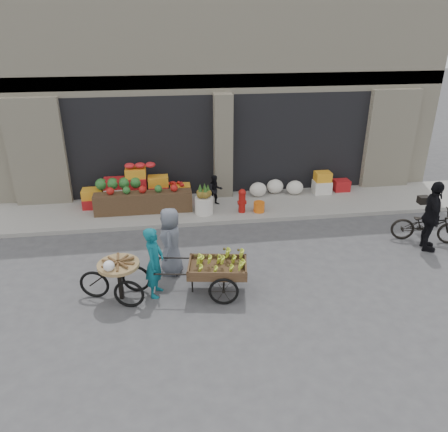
{
  "coord_description": "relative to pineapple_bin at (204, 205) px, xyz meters",
  "views": [
    {
      "loc": [
        -1.8,
        -7.91,
        5.31
      ],
      "look_at": [
        -0.51,
        1.21,
        1.1
      ],
      "focal_mm": 35.0,
      "sensor_mm": 36.0,
      "label": 1
    }
  ],
  "objects": [
    {
      "name": "sidewalk",
      "position": [
        0.75,
        0.5,
        -0.31
      ],
      "size": [
        18.0,
        2.2,
        0.12
      ],
      "primitive_type": "cube",
      "color": "gray",
      "rests_on": "ground"
    },
    {
      "name": "right_bay_goods",
      "position": [
        3.36,
        1.1,
        0.04
      ],
      "size": [
        3.35,
        0.6,
        0.7
      ],
      "color": "silver",
      "rests_on": "sidewalk"
    },
    {
      "name": "fruit_display",
      "position": [
        -1.73,
        0.78,
        0.3
      ],
      "size": [
        3.1,
        1.12,
        1.24
      ],
      "color": "#AA171A",
      "rests_on": "sidewalk"
    },
    {
      "name": "orange_bucket",
      "position": [
        1.6,
        -0.1,
        -0.1
      ],
      "size": [
        0.32,
        0.32,
        0.3
      ],
      "primitive_type": "cylinder",
      "color": "orange",
      "rests_on": "sidewalk"
    },
    {
      "name": "vendor_woman",
      "position": [
        -1.38,
        -3.71,
        0.4
      ],
      "size": [
        0.5,
        0.64,
        1.53
      ],
      "primitive_type": "imported",
      "rotation": [
        0.0,
        0.0,
        1.31
      ],
      "color": "#0E5D6C",
      "rests_on": "ground"
    },
    {
      "name": "fire_hydrant",
      "position": [
        1.1,
        -0.05,
        0.13
      ],
      "size": [
        0.22,
        0.22,
        0.71
      ],
      "color": "#A5140F",
      "rests_on": "sidewalk"
    },
    {
      "name": "vendor_grey",
      "position": [
        -1.02,
        -2.88,
        0.42
      ],
      "size": [
        0.59,
        0.82,
        1.57
      ],
      "primitive_type": "imported",
      "rotation": [
        0.0,
        0.0,
        -1.69
      ],
      "color": "slate",
      "rests_on": "ground"
    },
    {
      "name": "building",
      "position": [
        0.75,
        4.43,
        3.0
      ],
      "size": [
        14.0,
        6.45,
        7.0
      ],
      "color": "beige",
      "rests_on": "ground"
    },
    {
      "name": "banana_cart",
      "position": [
        -0.14,
        -3.82,
        0.26
      ],
      "size": [
        2.17,
        1.15,
        0.86
      ],
      "rotation": [
        0.0,
        0.0,
        -0.16
      ],
      "color": "brown",
      "rests_on": "ground"
    },
    {
      "name": "cyclist",
      "position": [
        5.3,
        -2.68,
        0.52
      ],
      "size": [
        0.77,
        1.13,
        1.79
      ],
      "primitive_type": "imported",
      "rotation": [
        0.0,
        0.0,
        1.22
      ],
      "color": "black",
      "rests_on": "ground"
    },
    {
      "name": "seated_person",
      "position": [
        0.4,
        0.6,
        0.21
      ],
      "size": [
        0.51,
        0.43,
        0.93
      ],
      "primitive_type": "imported",
      "rotation": [
        0.0,
        0.0,
        0.17
      ],
      "color": "black",
      "rests_on": "sidewalk"
    },
    {
      "name": "ground",
      "position": [
        0.75,
        -3.6,
        -0.37
      ],
      "size": [
        80.0,
        80.0,
        0.0
      ],
      "primitive_type": "plane",
      "color": "#424244",
      "rests_on": "ground"
    },
    {
      "name": "pineapple_bin",
      "position": [
        0.0,
        0.0,
        0.0
      ],
      "size": [
        0.52,
        0.52,
        0.5
      ],
      "primitive_type": "cylinder",
      "color": "silver",
      "rests_on": "sidewalk"
    },
    {
      "name": "bicycle",
      "position": [
        5.5,
        -2.28,
        0.08
      ],
      "size": [
        1.82,
        1.14,
        0.9
      ],
      "primitive_type": "imported",
      "rotation": [
        0.0,
        0.0,
        1.22
      ],
      "color": "black",
      "rests_on": "ground"
    },
    {
      "name": "tricycle_cart",
      "position": [
        -2.1,
        -3.77,
        0.2
      ],
      "size": [
        1.46,
        1.0,
        0.95
      ],
      "rotation": [
        0.0,
        0.0,
        -0.22
      ],
      "color": "#9E7F51",
      "rests_on": "ground"
    }
  ]
}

